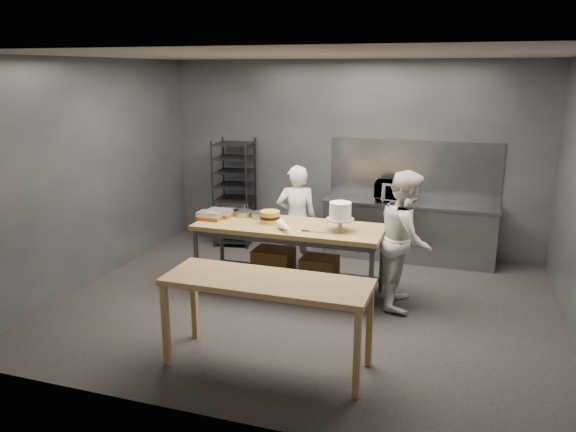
{
  "coord_description": "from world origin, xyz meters",
  "views": [
    {
      "loc": [
        1.86,
        -6.23,
        2.84
      ],
      "look_at": [
        -0.3,
        0.26,
        1.05
      ],
      "focal_mm": 35.0,
      "sensor_mm": 36.0,
      "label": 1
    }
  ],
  "objects_px": {
    "chef_right": "(406,239)",
    "layer_cake": "(270,217)",
    "work_table": "(291,251)",
    "chef_behind": "(297,219)",
    "microwave": "(394,191)",
    "near_counter": "(267,288)",
    "frosted_cake_stand": "(340,213)",
    "speed_rack": "(235,193)"
  },
  "relations": [
    {
      "from": "frosted_cake_stand",
      "to": "work_table",
      "type": "bearing_deg",
      "value": 172.91
    },
    {
      "from": "near_counter",
      "to": "speed_rack",
      "type": "height_order",
      "value": "speed_rack"
    },
    {
      "from": "chef_right",
      "to": "microwave",
      "type": "bearing_deg",
      "value": 9.73
    },
    {
      "from": "work_table",
      "to": "layer_cake",
      "type": "height_order",
      "value": "layer_cake"
    },
    {
      "from": "near_counter",
      "to": "chef_right",
      "type": "bearing_deg",
      "value": 60.65
    },
    {
      "from": "frosted_cake_stand",
      "to": "layer_cake",
      "type": "distance_m",
      "value": 0.96
    },
    {
      "from": "work_table",
      "to": "frosted_cake_stand",
      "type": "relative_size",
      "value": 6.64
    },
    {
      "from": "speed_rack",
      "to": "chef_right",
      "type": "height_order",
      "value": "speed_rack"
    },
    {
      "from": "layer_cake",
      "to": "chef_right",
      "type": "bearing_deg",
      "value": 2.55
    },
    {
      "from": "near_counter",
      "to": "microwave",
      "type": "distance_m",
      "value": 3.78
    },
    {
      "from": "speed_rack",
      "to": "frosted_cake_stand",
      "type": "relative_size",
      "value": 4.84
    },
    {
      "from": "work_table",
      "to": "chef_behind",
      "type": "height_order",
      "value": "chef_behind"
    },
    {
      "from": "near_counter",
      "to": "microwave",
      "type": "relative_size",
      "value": 3.69
    },
    {
      "from": "speed_rack",
      "to": "chef_behind",
      "type": "distance_m",
      "value": 1.72
    },
    {
      "from": "microwave",
      "to": "layer_cake",
      "type": "distance_m",
      "value": 2.28
    },
    {
      "from": "work_table",
      "to": "frosted_cake_stand",
      "type": "height_order",
      "value": "frosted_cake_stand"
    },
    {
      "from": "work_table",
      "to": "chef_behind",
      "type": "relative_size",
      "value": 1.54
    },
    {
      "from": "chef_right",
      "to": "work_table",
      "type": "bearing_deg",
      "value": 89.49
    },
    {
      "from": "near_counter",
      "to": "frosted_cake_stand",
      "type": "xyz_separation_m",
      "value": [
        0.29,
        1.77,
        0.34
      ]
    },
    {
      "from": "speed_rack",
      "to": "chef_behind",
      "type": "bearing_deg",
      "value": -35.85
    },
    {
      "from": "speed_rack",
      "to": "frosted_cake_stand",
      "type": "height_order",
      "value": "speed_rack"
    },
    {
      "from": "frosted_cake_stand",
      "to": "near_counter",
      "type": "bearing_deg",
      "value": -99.43
    },
    {
      "from": "near_counter",
      "to": "frosted_cake_stand",
      "type": "relative_size",
      "value": 5.53
    },
    {
      "from": "chef_right",
      "to": "near_counter",
      "type": "bearing_deg",
      "value": 147.38
    },
    {
      "from": "chef_behind",
      "to": "microwave",
      "type": "bearing_deg",
      "value": -159.53
    },
    {
      "from": "near_counter",
      "to": "layer_cake",
      "type": "relative_size",
      "value": 7.91
    },
    {
      "from": "chef_behind",
      "to": "chef_right",
      "type": "height_order",
      "value": "chef_right"
    },
    {
      "from": "chef_right",
      "to": "layer_cake",
      "type": "xyz_separation_m",
      "value": [
        -1.73,
        -0.08,
        0.16
      ]
    },
    {
      "from": "chef_behind",
      "to": "layer_cake",
      "type": "distance_m",
      "value": 0.81
    },
    {
      "from": "layer_cake",
      "to": "near_counter",
      "type": "bearing_deg",
      "value": -70.75
    },
    {
      "from": "layer_cake",
      "to": "work_table",
      "type": "bearing_deg",
      "value": 1.41
    },
    {
      "from": "chef_behind",
      "to": "chef_right",
      "type": "xyz_separation_m",
      "value": [
        1.61,
        -0.7,
        0.06
      ]
    },
    {
      "from": "microwave",
      "to": "chef_behind",
      "type": "bearing_deg",
      "value": -137.9
    },
    {
      "from": "chef_behind",
      "to": "frosted_cake_stand",
      "type": "xyz_separation_m",
      "value": [
        0.83,
        -0.85,
        0.37
      ]
    },
    {
      "from": "near_counter",
      "to": "chef_behind",
      "type": "distance_m",
      "value": 2.68
    },
    {
      "from": "near_counter",
      "to": "chef_right",
      "type": "height_order",
      "value": "chef_right"
    },
    {
      "from": "work_table",
      "to": "chef_right",
      "type": "height_order",
      "value": "chef_right"
    },
    {
      "from": "near_counter",
      "to": "chef_behind",
      "type": "height_order",
      "value": "chef_behind"
    },
    {
      "from": "near_counter",
      "to": "layer_cake",
      "type": "distance_m",
      "value": 1.97
    },
    {
      "from": "layer_cake",
      "to": "microwave",
      "type": "bearing_deg",
      "value": 54.73
    },
    {
      "from": "near_counter",
      "to": "layer_cake",
      "type": "height_order",
      "value": "layer_cake"
    },
    {
      "from": "near_counter",
      "to": "chef_behind",
      "type": "xyz_separation_m",
      "value": [
        -0.53,
        2.62,
        -0.03
      ]
    }
  ]
}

